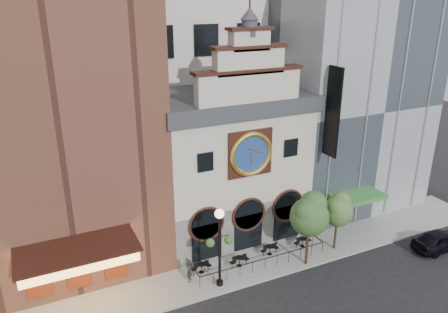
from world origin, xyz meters
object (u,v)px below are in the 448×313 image
(bistro_2, at_px, (270,249))
(tree_right, at_px, (338,209))
(car_right, at_px, (440,240))
(tree_left, at_px, (310,214))
(pedestrian, at_px, (190,270))
(bistro_1, at_px, (239,261))
(lamppost, at_px, (220,239))
(bistro_0, at_px, (201,267))
(bistro_3, at_px, (303,241))

(bistro_2, bearing_deg, tree_right, -15.16)
(car_right, relative_size, tree_left, 0.86)
(pedestrian, bearing_deg, bistro_1, -63.56)
(bistro_1, distance_m, car_right, 16.69)
(pedestrian, xyz_separation_m, lamppost, (1.75, -1.34, 2.86))
(tree_right, bearing_deg, tree_left, -166.66)
(tree_left, bearing_deg, bistro_1, 158.96)
(bistro_2, bearing_deg, bistro_1, -172.83)
(bistro_2, relative_size, tree_right, 0.33)
(bistro_0, xyz_separation_m, bistro_3, (8.89, -0.23, 0.00))
(bistro_0, relative_size, lamppost, 0.26)
(bistro_1, xyz_separation_m, bistro_2, (2.90, 0.36, 0.00))
(bistro_0, bearing_deg, bistro_1, -8.69)
(bistro_1, distance_m, pedestrian, 4.09)
(bistro_1, height_order, bistro_3, same)
(tree_right, bearing_deg, bistro_3, 150.13)
(pedestrian, bearing_deg, lamppost, -102.58)
(bistro_0, xyz_separation_m, lamppost, (0.63, -1.90, 3.26))
(car_right, distance_m, pedestrian, 20.60)
(pedestrian, xyz_separation_m, tree_right, (12.25, -0.96, 2.67))
(bistro_0, height_order, bistro_1, same)
(bistro_0, xyz_separation_m, bistro_2, (5.85, -0.09, 0.00))
(lamppost, relative_size, tree_right, 1.25)
(bistro_1, distance_m, bistro_3, 5.95)
(lamppost, xyz_separation_m, tree_left, (7.16, -0.41, 0.55))
(bistro_2, distance_m, car_right, 14.05)
(bistro_2, bearing_deg, car_right, -21.02)
(lamppost, bearing_deg, car_right, -1.80)
(bistro_0, bearing_deg, lamppost, -71.60)
(tree_left, bearing_deg, tree_right, 13.34)
(bistro_1, xyz_separation_m, bistro_3, (5.94, 0.22, 0.00))
(bistro_0, xyz_separation_m, pedestrian, (-1.12, -0.56, 0.40))
(bistro_1, relative_size, lamppost, 0.26)
(bistro_0, relative_size, bistro_2, 1.00)
(bistro_0, height_order, lamppost, lamppost)
(bistro_0, height_order, tree_left, tree_left)
(pedestrian, height_order, lamppost, lamppost)
(bistro_1, height_order, pedestrian, pedestrian)
(car_right, bearing_deg, bistro_0, 75.89)
(bistro_1, bearing_deg, tree_right, -7.43)
(bistro_2, height_order, car_right, car_right)
(bistro_3, bearing_deg, lamppost, -168.55)
(bistro_1, xyz_separation_m, tree_right, (8.19, -1.07, 3.07))
(bistro_0, relative_size, tree_right, 0.33)
(bistro_0, xyz_separation_m, tree_left, (7.79, -2.31, 3.81))
(bistro_3, distance_m, tree_right, 4.02)
(bistro_0, bearing_deg, pedestrian, -153.32)
(bistro_0, relative_size, bistro_3, 1.00)
(bistro_2, bearing_deg, bistro_0, 179.16)
(lamppost, distance_m, tree_right, 10.51)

